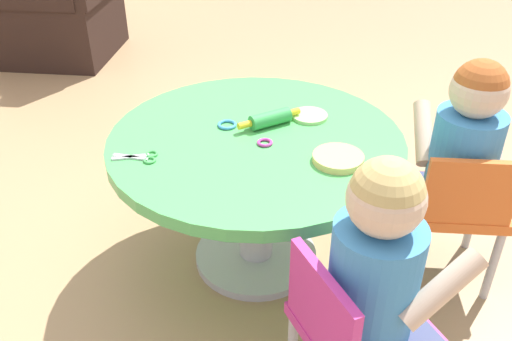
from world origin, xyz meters
TOP-DOWN VIEW (x-y plane):
  - ground_plane at (0.00, 0.00)m, footprint 10.00×10.00m
  - craft_table at (0.00, 0.00)m, footprint 0.95×0.95m
  - child_chair_left at (-0.39, -0.52)m, footprint 0.42×0.42m
  - seated_child_left at (-0.36, -0.55)m, footprint 0.44×0.42m
  - child_chair_right at (0.26, -0.60)m, footprint 0.40×0.40m
  - seated_child_right at (0.30, -0.58)m, footprint 0.43×0.40m
  - armchair_dark at (1.09, 2.15)m, footprint 0.94×0.95m
  - rolling_pin at (0.09, 0.00)m, footprint 0.21×0.13m
  - craft_scissors at (-0.29, 0.22)m, footprint 0.11×0.14m
  - playdough_blob_0 at (0.21, -0.08)m, footprint 0.12×0.12m
  - playdough_blob_1 at (-0.00, -0.28)m, footprint 0.15×0.15m
  - cookie_cutter_0 at (0.01, 0.12)m, footprint 0.06×0.06m
  - cookie_cutter_1 at (-0.02, -0.05)m, footprint 0.05×0.05m

SIDE VIEW (x-z plane):
  - ground_plane at x=0.00m, z-range 0.00..0.00m
  - child_chair_left at x=-0.39m, z-range 0.04..0.57m
  - child_chair_right at x=0.26m, z-range 0.04..0.57m
  - armchair_dark at x=1.09m, z-range -0.12..0.73m
  - craft_table at x=0.00m, z-range 0.14..0.65m
  - craft_scissors at x=-0.29m, z-range 0.51..0.52m
  - cookie_cutter_0 at x=0.01m, z-range 0.51..0.52m
  - cookie_cutter_1 at x=-0.02m, z-range 0.51..0.52m
  - playdough_blob_0 at x=0.21m, z-range 0.51..0.52m
  - playdough_blob_1 at x=0.00m, z-range 0.51..0.53m
  - seated_child_left at x=-0.36m, z-range 0.28..0.79m
  - seated_child_right at x=0.30m, z-range 0.28..0.79m
  - rolling_pin at x=0.09m, z-range 0.51..0.56m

